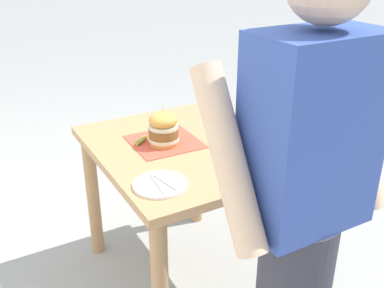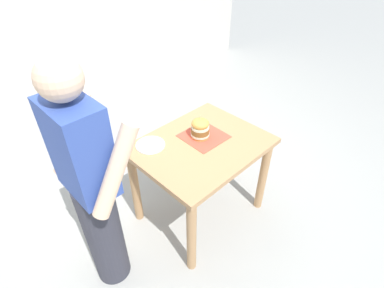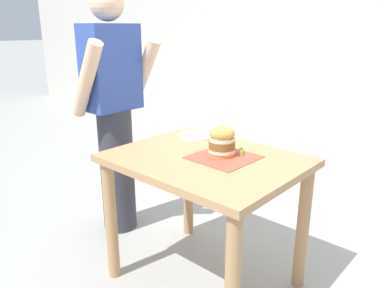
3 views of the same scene
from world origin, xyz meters
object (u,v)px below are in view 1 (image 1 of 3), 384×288
at_px(patio_table, 182,173).
at_px(pickle_spear, 141,141).
at_px(side_plate_with_forks, 160,184).
at_px(sandwich, 164,129).
at_px(diner_across_table, 300,222).

height_order(patio_table, pickle_spear, pickle_spear).
xyz_separation_m(patio_table, pickle_spear, (0.16, -0.12, 0.16)).
height_order(pickle_spear, side_plate_with_forks, pickle_spear).
height_order(sandwich, side_plate_with_forks, sandwich).
distance_m(side_plate_with_forks, diner_across_table, 0.62).
bearing_deg(side_plate_with_forks, pickle_spear, -102.99).
relative_size(pickle_spear, diner_across_table, 0.05).
bearing_deg(pickle_spear, sandwich, 144.71).
bearing_deg(sandwich, patio_table, 140.77).
relative_size(sandwich, pickle_spear, 2.54).
xyz_separation_m(pickle_spear, side_plate_with_forks, (0.09, 0.41, -0.01)).
distance_m(patio_table, sandwich, 0.24).
bearing_deg(diner_across_table, sandwich, -89.40).
bearing_deg(pickle_spear, side_plate_with_forks, 77.01).
relative_size(sandwich, diner_across_table, 0.12).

